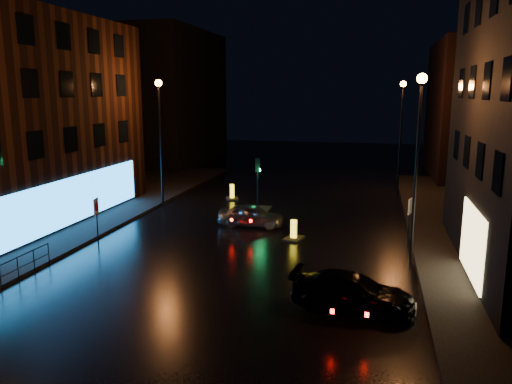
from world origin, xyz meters
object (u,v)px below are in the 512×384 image
Objects in this scene: silver_hatchback at (251,215)px; road_sign_right at (410,210)px; road_sign_left at (96,211)px; traffic_signal at (258,204)px; dark_sedan at (353,292)px; bollard_near at (294,235)px; bollard_far at (232,196)px.

road_sign_right is at bearing -102.54° from silver_hatchback.
silver_hatchback is at bearing 27.09° from road_sign_left.
traffic_signal is 0.78× the size of dark_sedan.
road_sign_right is (5.77, 0.44, 1.56)m from bollard_near.
road_sign_right is (9.03, -5.25, 1.29)m from traffic_signal.
bollard_near is 10.05m from road_sign_left.
traffic_signal is 1.40× the size of road_sign_left.
road_sign_right is at bearing -10.53° from dark_sedan.
bollard_far is at bearing 22.94° from silver_hatchback.
silver_hatchback is 1.57× the size of road_sign_right.
bollard_near is 10.62m from bollard_far.
silver_hatchback is 7.44m from bollard_far.
traffic_signal is 6.57m from bollard_near.
traffic_signal is 11.05m from road_sign_left.
dark_sedan is at bearing -50.46° from bollard_near.
traffic_signal is 2.37× the size of bollard_far.
bollard_near is 0.58× the size of road_sign_right.
silver_hatchback is 2.57× the size of bollard_far.
bollard_far is 0.61× the size of road_sign_right.
traffic_signal reaches higher than dark_sedan.
road_sign_left is (-3.38, -12.31, 1.60)m from bollard_far.
dark_sedan is 13.50m from road_sign_left.
bollard_near is 5.99m from road_sign_right.
silver_hatchback is 8.63m from road_sign_left.
bollard_near is at bearing 21.73° from road_sign_right.
silver_hatchback is at bearing -82.68° from traffic_signal.
bollard_near is at bearing -76.25° from bollard_far.
road_sign_right is at bearing 1.07° from road_sign_left.
bollard_near is at bearing 28.44° from dark_sedan.
road_sign_left reaches higher than silver_hatchback.
bollard_near is (2.80, -2.08, -0.41)m from silver_hatchback.
silver_hatchback is 1.52× the size of road_sign_left.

